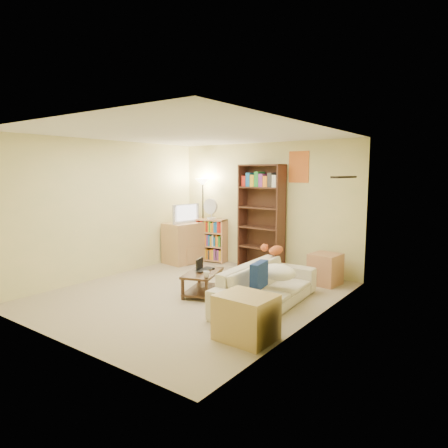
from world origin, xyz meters
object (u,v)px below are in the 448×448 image
Objects in this scene: tv_stand at (184,243)px; tall_bookshelf at (261,215)px; mug at (206,274)px; coffee_table at (203,280)px; short_bookshelf at (210,240)px; laptop at (207,270)px; desk_fan at (211,208)px; end_cabinet at (246,317)px; floor_lamp at (203,196)px; tabby_cat at (274,250)px; television at (184,213)px; sofa at (267,286)px; side_table at (325,269)px.

tall_bookshelf is at bearing 22.67° from tv_stand.
mug is at bearing -32.58° from tv_stand.
short_bookshelf reaches higher than coffee_table.
desk_fan reaches higher than laptop.
short_bookshelf is 1.46× the size of end_cabinet.
tall_bookshelf is at bearing 0.00° from floor_lamp.
tv_stand is at bearing -138.85° from desk_fan.
short_bookshelf is (-2.15, 1.05, -0.20)m from tabby_cat.
television is (-1.77, 1.45, 0.68)m from laptop.
short_bookshelf is at bearing -176.23° from tall_bookshelf.
desk_fan reaches higher than sofa.
tabby_cat is 0.66× the size of television.
sofa is 4.63× the size of desk_fan.
tv_stand reaches higher than side_table.
tabby_cat is (-0.31, 0.75, 0.37)m from sofa.
tall_bookshelf is (-1.19, 1.81, 0.80)m from sofa.
side_table is (2.72, -0.25, -0.19)m from short_bookshelf.
laptop is 0.70× the size of side_table.
laptop reaches higher than coffee_table.
tabby_cat is 2.09m from end_cabinet.
tall_bookshelf is at bearing -67.33° from television.
desk_fan is at bearing -40.43° from television.
television is (-1.99, 1.73, 0.65)m from mug.
coffee_table is 0.44× the size of tall_bookshelf.
tabby_cat is 1.24× the size of laptop.
floor_lamp reaches higher than coffee_table.
side_table reaches higher than laptop.
short_bookshelf reaches higher than tv_stand.
sofa is 1.24m from end_cabinet.
side_table is at bearing -4.94° from floor_lamp.
short_bookshelf is 1.73× the size of side_table.
tall_bookshelf reaches higher than tabby_cat.
laptop is 0.40× the size of short_bookshelf.
tall_bookshelf is at bearing 118.17° from end_cabinet.
sofa is 1.07m from laptop.
tall_bookshelf reaches higher than sofa.
coffee_table is 2.13m from tall_bookshelf.
laptop is 2.01m from tall_bookshelf.
short_bookshelf reaches higher than laptop.
laptop is 2.29m from tv_stand.
desk_fan is at bearing 49.57° from tv_stand.
end_cabinet is at bearing -86.89° from side_table.
side_table reaches higher than coffee_table.
coffee_table is 1.45× the size of end_cabinet.
tall_bookshelf reaches higher than mug.
floor_lamp is at bearing 135.82° from end_cabinet.
sofa is 0.92m from mug.
coffee_table is at bearing -55.12° from desk_fan.
mug is (-0.53, -1.10, -0.26)m from tabby_cat.
coffee_table is 0.99× the size of short_bookshelf.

